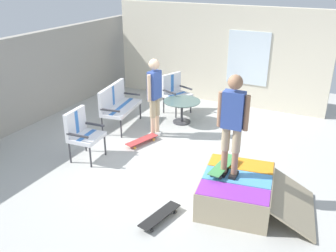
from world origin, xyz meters
TOP-DOWN VIEW (x-y plane):
  - ground_plane at (0.00, 0.00)m, footprint 12.00×12.00m
  - back_wall_cinderblock at (0.00, 4.00)m, footprint 9.00×0.20m
  - house_facade at (3.80, 0.49)m, footprint 0.23×6.00m
  - skate_ramp at (-0.84, -1.60)m, footprint 1.58×1.95m
  - patio_bench at (0.97, 1.94)m, footprint 1.32×0.74m
  - patio_chair_near_house at (2.45, 1.15)m, footprint 0.78×0.73m
  - patio_chair_by_wall at (-0.70, 1.65)m, footprint 0.67×0.60m
  - patio_table at (1.87, 0.66)m, footprint 0.90×0.90m
  - person_watching at (0.92, 0.89)m, footprint 0.48×0.27m
  - person_skater at (-0.86, -1.42)m, footprint 0.25×0.48m
  - skateboard_by_bench at (0.39, 0.93)m, footprint 0.82×0.43m
  - skateboard_spare at (-1.78, -0.67)m, footprint 0.82×0.36m
  - skateboard_on_ramp at (-0.75, -1.29)m, footprint 0.81×0.27m

SIDE VIEW (x-z plane):
  - ground_plane at x=0.00m, z-range -0.10..0.00m
  - skateboard_by_bench at x=0.39m, z-range 0.03..0.14m
  - skateboard_spare at x=-1.78m, z-range 0.03..0.14m
  - skate_ramp at x=-0.84m, z-range 0.00..0.51m
  - patio_table at x=1.87m, z-range 0.12..0.69m
  - skateboard_on_ramp at x=-0.75m, z-range 0.55..0.65m
  - patio_chair_near_house at x=2.45m, z-range 0.10..1.12m
  - patio_chair_by_wall at x=-0.70m, z-range 0.10..1.12m
  - patio_bench at x=0.97m, z-range 0.11..1.13m
  - person_watching at x=0.92m, z-range 0.16..1.93m
  - back_wall_cinderblock at x=0.00m, z-range 0.00..2.13m
  - house_facade at x=3.80m, z-range 0.00..2.66m
  - person_skater at x=-0.86m, z-range 0.64..2.29m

